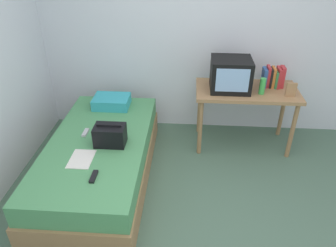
% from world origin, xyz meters
% --- Properties ---
extents(ground_plane, '(8.00, 8.00, 0.00)m').
position_xyz_m(ground_plane, '(0.00, 0.00, 0.00)').
color(ground_plane, '#4C6B56').
extents(wall_back, '(5.20, 0.10, 2.60)m').
position_xyz_m(wall_back, '(0.00, 2.00, 1.30)').
color(wall_back, silver).
rests_on(wall_back, ground).
extents(bed, '(1.00, 2.00, 0.49)m').
position_xyz_m(bed, '(-1.03, 0.77, 0.24)').
color(bed, '#9E754C').
rests_on(bed, ground).
extents(desk, '(1.16, 0.60, 0.74)m').
position_xyz_m(desk, '(0.54, 1.54, 0.65)').
color(desk, '#9E754C').
rests_on(desk, ground).
extents(tv, '(0.44, 0.39, 0.36)m').
position_xyz_m(tv, '(0.33, 1.53, 0.92)').
color(tv, black).
rests_on(tv, desk).
extents(water_bottle, '(0.06, 0.06, 0.18)m').
position_xyz_m(water_bottle, '(0.67, 1.43, 0.83)').
color(water_bottle, green).
rests_on(water_bottle, desk).
extents(book_row, '(0.24, 0.17, 0.24)m').
position_xyz_m(book_row, '(0.83, 1.64, 0.86)').
color(book_row, '#2D5699').
rests_on(book_row, desk).
extents(picture_frame, '(0.11, 0.02, 0.16)m').
position_xyz_m(picture_frame, '(0.98, 1.39, 0.82)').
color(picture_frame, '#9E754C').
rests_on(picture_frame, desk).
extents(pillow, '(0.42, 0.31, 0.12)m').
position_xyz_m(pillow, '(-1.04, 1.49, 0.55)').
color(pillow, '#33A8B7').
rests_on(pillow, bed).
extents(handbag, '(0.30, 0.20, 0.22)m').
position_xyz_m(handbag, '(-0.88, 0.71, 0.59)').
color(handbag, black).
rests_on(handbag, bed).
extents(magazine, '(0.21, 0.29, 0.01)m').
position_xyz_m(magazine, '(-1.10, 0.44, 0.49)').
color(magazine, white).
rests_on(magazine, bed).
extents(remote_dark, '(0.04, 0.16, 0.02)m').
position_xyz_m(remote_dark, '(-0.91, 0.20, 0.50)').
color(remote_dark, black).
rests_on(remote_dark, bed).
extents(remote_silver, '(0.04, 0.14, 0.02)m').
position_xyz_m(remote_silver, '(-1.19, 0.88, 0.50)').
color(remote_silver, '#B7B7BC').
rests_on(remote_silver, bed).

